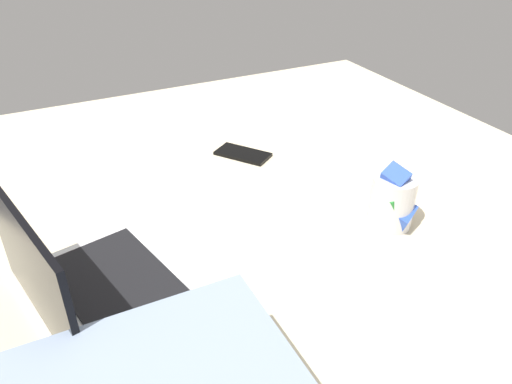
{
  "coord_description": "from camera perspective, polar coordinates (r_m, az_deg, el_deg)",
  "views": [
    {
      "loc": [
        -73.65,
        52.39,
        78.42
      ],
      "look_at": [
        5.74,
        12.88,
        24.0
      ],
      "focal_mm": 35.16,
      "sensor_mm": 36.0,
      "label": 1
    }
  ],
  "objects": [
    {
      "name": "bed_mattress",
      "position": [
        1.14,
        7.14,
        -6.28
      ],
      "size": [
        180.0,
        140.0,
        18.0
      ],
      "primitive_type": "cube",
      "color": "beige",
      "rests_on": "ground"
    },
    {
      "name": "laptop",
      "position": [
        0.87,
        -18.05,
        -10.32
      ],
      "size": [
        37.34,
        29.85,
        23.0
      ],
      "rotation": [
        0.0,
        0.0,
        0.23
      ],
      "color": "silver",
      "rests_on": "bed_mattress"
    },
    {
      "name": "snack_cup",
      "position": [
        1.05,
        15.31,
        -0.95
      ],
      "size": [
        10.38,
        9.0,
        14.17
      ],
      "color": "silver",
      "rests_on": "bed_mattress"
    },
    {
      "name": "cell_phone",
      "position": [
        1.31,
        -1.51,
        4.35
      ],
      "size": [
        15.35,
        13.66,
        0.8
      ],
      "primitive_type": "cube",
      "rotation": [
        0.0,
        0.0,
        2.19
      ],
      "color": "black",
      "rests_on": "bed_mattress"
    }
  ]
}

